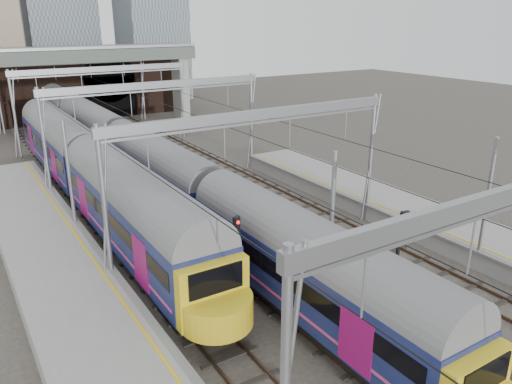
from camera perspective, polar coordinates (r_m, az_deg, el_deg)
ground at (r=22.64m, az=11.53°, el=-13.95°), size 160.00×160.00×0.00m
platform_left at (r=19.98m, az=-16.95°, el=-17.57°), size 4.32×55.00×1.12m
tracks at (r=33.72m, az=-6.15°, el=-2.10°), size 14.40×80.00×0.22m
overhead_line at (r=37.80m, az=-10.95°, el=10.30°), size 16.80×80.00×8.00m
retaining_wall at (r=67.42m, az=-19.56°, el=11.48°), size 28.00×2.75×9.00m
overbridge at (r=61.06m, az=-19.83°, el=13.53°), size 28.00×3.00×9.25m
train_main at (r=41.42m, az=-15.10°, el=4.98°), size 2.79×64.53×4.80m
train_second at (r=34.90m, az=-18.40°, el=2.32°), size 3.08×35.60×5.21m
signal_near_left at (r=21.49m, az=-2.35°, el=-6.70°), size 0.36×0.45×4.47m
signal_near_centre at (r=21.72m, az=16.04°, el=-6.50°), size 0.38×0.47×4.91m
equip_cover_a at (r=23.92m, az=3.15°, el=-11.42°), size 1.06×0.85×0.11m
equip_cover_b at (r=29.84m, az=2.88°, el=-4.88°), size 0.92×0.68×0.10m
equip_cover_c at (r=26.69m, az=7.96°, el=-8.14°), size 0.95×0.73×0.10m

